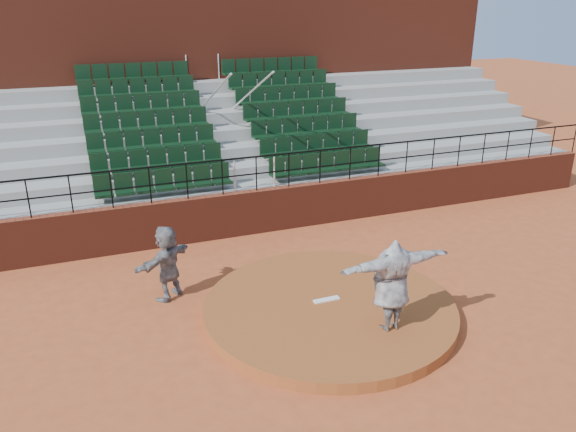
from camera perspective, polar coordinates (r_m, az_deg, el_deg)
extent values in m
plane|color=#AD4E27|center=(12.55, 4.20, -9.84)|extent=(90.00, 90.00, 0.00)
cylinder|color=#944A21|center=(12.49, 4.22, -9.35)|extent=(5.50, 5.50, 0.25)
cube|color=white|center=(12.53, 3.94, -8.48)|extent=(0.60, 0.15, 0.03)
cube|color=maroon|center=(16.47, -3.15, 0.48)|extent=(24.00, 0.30, 1.30)
cylinder|color=black|center=(15.97, -3.27, 6.03)|extent=(24.00, 0.05, 0.05)
cylinder|color=black|center=(16.10, -3.23, 4.32)|extent=(24.00, 0.04, 0.04)
cylinder|color=black|center=(15.44, -24.89, 1.59)|extent=(0.04, 0.04, 1.00)
cylinder|color=black|center=(15.39, -21.21, 2.08)|extent=(0.04, 0.04, 1.00)
cylinder|color=black|center=(15.41, -17.52, 2.57)|extent=(0.04, 0.04, 1.00)
cylinder|color=black|center=(15.49, -13.85, 3.04)|extent=(0.04, 0.04, 1.00)
cylinder|color=black|center=(15.63, -10.23, 3.49)|extent=(0.04, 0.04, 1.00)
cylinder|color=black|center=(15.84, -6.68, 3.92)|extent=(0.04, 0.04, 1.00)
cylinder|color=black|center=(16.10, -3.23, 4.32)|extent=(0.04, 0.04, 1.00)
cylinder|color=black|center=(16.43, 0.09, 4.69)|extent=(0.04, 0.04, 1.00)
cylinder|color=black|center=(16.80, 3.28, 5.03)|extent=(0.04, 0.04, 1.00)
cylinder|color=black|center=(17.23, 6.33, 5.34)|extent=(0.04, 0.04, 1.00)
cylinder|color=black|center=(17.70, 9.22, 5.62)|extent=(0.04, 0.04, 1.00)
cylinder|color=black|center=(18.21, 11.96, 5.88)|extent=(0.04, 0.04, 1.00)
cylinder|color=black|center=(18.77, 14.54, 6.10)|extent=(0.04, 0.04, 1.00)
cylinder|color=black|center=(19.35, 16.98, 6.31)|extent=(0.04, 0.04, 1.00)
cylinder|color=black|center=(19.98, 19.27, 6.49)|extent=(0.04, 0.04, 1.00)
cylinder|color=black|center=(20.63, 21.42, 6.64)|extent=(0.04, 0.04, 1.00)
cylinder|color=black|center=(21.31, 23.43, 6.78)|extent=(0.04, 0.04, 1.00)
cylinder|color=black|center=(22.01, 25.32, 6.91)|extent=(0.04, 0.04, 1.00)
cylinder|color=black|center=(22.74, 27.09, 7.02)|extent=(0.04, 0.04, 1.00)
cube|color=gray|center=(16.99, -3.76, 1.12)|extent=(24.00, 0.85, 1.30)
cube|color=black|center=(16.14, -12.44, 3.37)|extent=(3.85, 0.48, 0.72)
cube|color=black|center=(17.56, 4.05, 5.25)|extent=(3.85, 0.48, 0.72)
cube|color=gray|center=(17.69, -4.62, 2.61)|extent=(24.00, 0.85, 1.70)
cube|color=black|center=(16.84, -13.03, 5.47)|extent=(3.85, 0.48, 0.72)
cube|color=black|center=(18.21, 2.94, 7.15)|extent=(3.85, 0.48, 0.72)
cube|color=gray|center=(18.41, -5.41, 3.98)|extent=(24.00, 0.85, 2.10)
cube|color=black|center=(17.56, -13.58, 7.41)|extent=(3.85, 0.48, 0.72)
cube|color=black|center=(18.87, 1.90, 8.91)|extent=(3.85, 0.48, 0.72)
cube|color=gray|center=(19.14, -6.14, 5.24)|extent=(24.00, 0.85, 2.50)
cube|color=black|center=(18.30, -14.08, 9.19)|extent=(3.85, 0.48, 0.72)
cube|color=black|center=(19.56, 0.93, 10.55)|extent=(3.85, 0.48, 0.72)
cube|color=gray|center=(19.88, -6.82, 6.41)|extent=(24.00, 0.85, 2.90)
cube|color=black|center=(19.06, -14.55, 10.83)|extent=(3.85, 0.48, 0.72)
cube|color=black|center=(20.27, 0.01, 12.08)|extent=(3.85, 0.48, 0.72)
cube|color=gray|center=(20.63, -7.46, 7.50)|extent=(24.00, 0.85, 3.30)
cube|color=black|center=(19.83, -14.99, 12.35)|extent=(3.85, 0.48, 0.72)
cube|color=black|center=(21.00, -0.86, 13.49)|extent=(3.85, 0.48, 0.72)
cube|color=gray|center=(21.39, -8.05, 8.50)|extent=(24.00, 0.85, 3.70)
cube|color=black|center=(20.62, -15.40, 13.75)|extent=(3.85, 0.48, 0.72)
cube|color=black|center=(21.75, -1.67, 14.81)|extent=(3.85, 0.48, 0.72)
cylinder|color=silver|center=(18.53, -8.23, 11.44)|extent=(0.06, 5.97, 2.46)
cylinder|color=silver|center=(18.83, -4.60, 11.74)|extent=(0.06, 5.97, 2.46)
cube|color=maroon|center=(22.96, -9.44, 13.59)|extent=(24.00, 3.00, 7.10)
imported|color=black|center=(11.27, 10.47, -6.89)|extent=(2.40, 0.71, 1.94)
imported|color=black|center=(13.04, -12.15, -4.63)|extent=(1.62, 1.41, 1.77)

